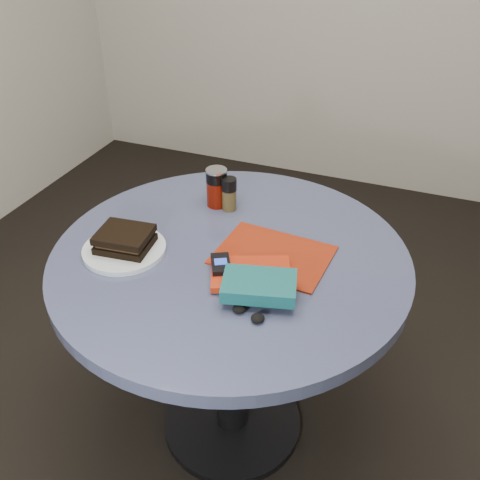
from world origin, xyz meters
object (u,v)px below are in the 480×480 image
(sandwich, at_px, (125,239))
(novel, at_px, (259,286))
(pepper_grinder, at_px, (229,194))
(table, at_px, (231,298))
(headphones, at_px, (248,313))
(red_book, at_px, (251,274))
(magazine, at_px, (273,255))
(plate, at_px, (124,249))
(mp3_player, at_px, (221,264))
(soda_can, at_px, (217,187))

(sandwich, xyz_separation_m, novel, (0.41, -0.06, 0.00))
(sandwich, relative_size, pepper_grinder, 1.45)
(table, bearing_deg, headphones, -58.39)
(sandwich, height_order, pepper_grinder, pepper_grinder)
(sandwich, relative_size, red_book, 0.75)
(sandwich, bearing_deg, table, 19.61)
(magazine, xyz_separation_m, novel, (0.02, -0.18, 0.04))
(plate, height_order, sandwich, sandwich)
(novel, xyz_separation_m, mp3_player, (-0.13, 0.06, -0.01))
(pepper_grinder, xyz_separation_m, red_book, (0.18, -0.30, -0.04))
(pepper_grinder, distance_m, headphones, 0.50)
(pepper_grinder, relative_size, novel, 0.59)
(magazine, bearing_deg, headphones, -80.52)
(soda_can, height_order, mp3_player, soda_can)
(table, xyz_separation_m, soda_can, (-0.14, 0.23, 0.23))
(red_book, relative_size, mp3_player, 2.10)
(plate, height_order, novel, novel)
(plate, bearing_deg, magazine, 18.42)
(table, height_order, headphones, headphones)
(magazine, bearing_deg, sandwich, -157.58)
(sandwich, distance_m, magazine, 0.41)
(novel, bearing_deg, pepper_grinder, 107.44)
(headphones, bearing_deg, soda_can, 121.21)
(table, bearing_deg, sandwich, -160.39)
(table, height_order, mp3_player, mp3_player)
(plate, xyz_separation_m, headphones, (0.42, -0.12, 0.00))
(sandwich, bearing_deg, plate, -124.28)
(table, relative_size, plate, 4.33)
(headphones, bearing_deg, pepper_grinder, 117.32)
(plate, distance_m, magazine, 0.41)
(table, xyz_separation_m, magazine, (0.12, 0.03, 0.17))
(pepper_grinder, relative_size, mp3_player, 1.09)
(pepper_grinder, relative_size, red_book, 0.52)
(table, distance_m, sandwich, 0.35)
(headphones, bearing_deg, sandwich, 162.72)
(red_book, bearing_deg, table, 115.87)
(soda_can, xyz_separation_m, novel, (0.28, -0.38, -0.02))
(plate, relative_size, novel, 1.28)
(headphones, bearing_deg, novel, 88.84)
(soda_can, height_order, headphones, soda_can)
(novel, height_order, headphones, novel)
(headphones, bearing_deg, red_book, 107.82)
(magazine, xyz_separation_m, headphones, (0.02, -0.25, 0.01))
(red_book, xyz_separation_m, headphones, (0.04, -0.14, -0.00))
(soda_can, relative_size, magazine, 0.41)
(magazine, bearing_deg, table, -161.53)
(soda_can, distance_m, mp3_player, 0.36)
(red_book, bearing_deg, headphones, -93.85)
(mp3_player, bearing_deg, red_book, 5.54)
(plate, xyz_separation_m, soda_can, (0.14, 0.33, 0.06))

